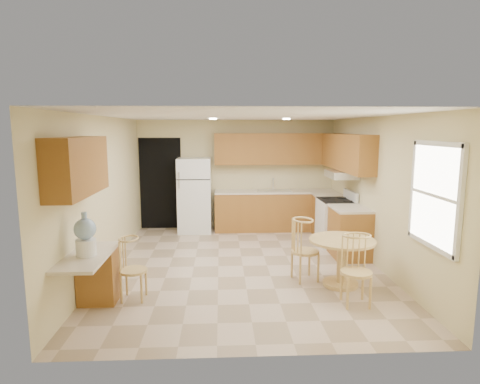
{
  "coord_description": "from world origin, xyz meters",
  "views": [
    {
      "loc": [
        -0.36,
        -6.51,
        2.29
      ],
      "look_at": [
        -0.03,
        0.3,
        1.22
      ],
      "focal_mm": 30.0,
      "sensor_mm": 36.0,
      "label": 1
    }
  ],
  "objects_px": {
    "dining_table": "(341,255)",
    "chair_desk": "(132,264)",
    "chair_table_a": "(307,245)",
    "refrigerator": "(195,195)",
    "chair_table_b": "(359,266)",
    "water_crock": "(85,236)",
    "stove": "(336,222)"
  },
  "relations": [
    {
      "from": "stove",
      "to": "refrigerator",
      "type": "bearing_deg",
      "value": 157.01
    },
    {
      "from": "refrigerator",
      "to": "chair_table_b",
      "type": "relative_size",
      "value": 1.8
    },
    {
      "from": "chair_table_a",
      "to": "chair_table_b",
      "type": "bearing_deg",
      "value": 14.23
    },
    {
      "from": "refrigerator",
      "to": "water_crock",
      "type": "bearing_deg",
      "value": -104.26
    },
    {
      "from": "stove",
      "to": "dining_table",
      "type": "xyz_separation_m",
      "value": [
        -0.52,
        -2.11,
        -0.01
      ]
    },
    {
      "from": "dining_table",
      "to": "chair_desk",
      "type": "xyz_separation_m",
      "value": [
        -2.95,
        -0.42,
        0.06
      ]
    },
    {
      "from": "chair_table_a",
      "to": "chair_desk",
      "type": "height_order",
      "value": "chair_table_a"
    },
    {
      "from": "dining_table",
      "to": "chair_desk",
      "type": "bearing_deg",
      "value": -171.86
    },
    {
      "from": "dining_table",
      "to": "chair_table_b",
      "type": "bearing_deg",
      "value": -90.0
    },
    {
      "from": "dining_table",
      "to": "chair_desk",
      "type": "relative_size",
      "value": 1.12
    },
    {
      "from": "refrigerator",
      "to": "dining_table",
      "type": "xyz_separation_m",
      "value": [
        2.35,
        -3.33,
        -0.37
      ]
    },
    {
      "from": "chair_table_a",
      "to": "water_crock",
      "type": "relative_size",
      "value": 1.76
    },
    {
      "from": "refrigerator",
      "to": "water_crock",
      "type": "relative_size",
      "value": 3.08
    },
    {
      "from": "refrigerator",
      "to": "dining_table",
      "type": "distance_m",
      "value": 4.09
    },
    {
      "from": "stove",
      "to": "chair_table_b",
      "type": "height_order",
      "value": "stove"
    },
    {
      "from": "water_crock",
      "to": "chair_desk",
      "type": "bearing_deg",
      "value": 40.08
    },
    {
      "from": "chair_desk",
      "to": "water_crock",
      "type": "height_order",
      "value": "water_crock"
    },
    {
      "from": "chair_table_a",
      "to": "dining_table",
      "type": "bearing_deg",
      "value": 57.66
    },
    {
      "from": "stove",
      "to": "chair_table_b",
      "type": "bearing_deg",
      "value": -100.44
    },
    {
      "from": "dining_table",
      "to": "chair_desk",
      "type": "distance_m",
      "value": 2.98
    },
    {
      "from": "stove",
      "to": "water_crock",
      "type": "height_order",
      "value": "water_crock"
    },
    {
      "from": "dining_table",
      "to": "chair_table_b",
      "type": "distance_m",
      "value": 0.75
    },
    {
      "from": "chair_table_b",
      "to": "water_crock",
      "type": "relative_size",
      "value": 1.71
    },
    {
      "from": "chair_table_a",
      "to": "refrigerator",
      "type": "bearing_deg",
      "value": -163.63
    },
    {
      "from": "chair_table_b",
      "to": "stove",
      "type": "bearing_deg",
      "value": -99.41
    },
    {
      "from": "chair_desk",
      "to": "water_crock",
      "type": "bearing_deg",
      "value": -47.68
    },
    {
      "from": "stove",
      "to": "chair_desk",
      "type": "xyz_separation_m",
      "value": [
        -3.47,
        -2.53,
        0.05
      ]
    },
    {
      "from": "refrigerator",
      "to": "stove",
      "type": "height_order",
      "value": "refrigerator"
    },
    {
      "from": "dining_table",
      "to": "chair_table_a",
      "type": "xyz_separation_m",
      "value": [
        -0.48,
        0.16,
        0.11
      ]
    },
    {
      "from": "stove",
      "to": "chair_table_a",
      "type": "bearing_deg",
      "value": -117.35
    },
    {
      "from": "dining_table",
      "to": "water_crock",
      "type": "distance_m",
      "value": 3.54
    },
    {
      "from": "chair_table_a",
      "to": "water_crock",
      "type": "bearing_deg",
      "value": -85.88
    }
  ]
}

